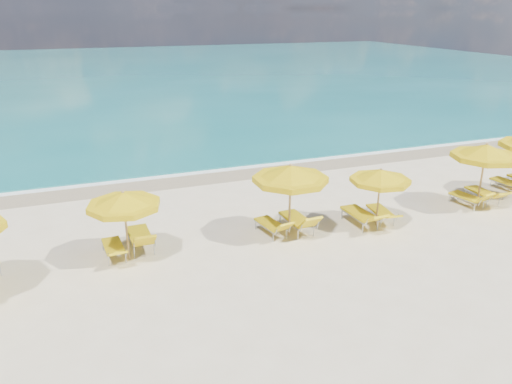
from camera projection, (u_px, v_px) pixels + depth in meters
name	position (u px, v px, depth m)	size (l,w,h in m)	color
ground_plane	(272.00, 242.00, 16.10)	(120.00, 120.00, 0.00)	beige
ocean	(116.00, 73.00, 58.25)	(120.00, 80.00, 0.30)	#126666
wet_sand_band	(210.00, 175.00, 22.60)	(120.00, 2.60, 0.01)	tan
foam_line	(206.00, 170.00, 23.30)	(120.00, 1.20, 0.03)	white
whitecap_near	(66.00, 138.00, 29.05)	(14.00, 0.36, 0.05)	white
whitecap_far	(251.00, 103.00, 39.82)	(18.00, 0.30, 0.05)	white
umbrella_3	(124.00, 201.00, 14.39)	(2.43, 2.43, 2.19)	tan
umbrella_4	(291.00, 175.00, 15.84)	(3.20, 3.20, 2.49)	tan
umbrella_5	(380.00, 177.00, 16.74)	(2.46, 2.46, 2.08)	tan
umbrella_6	(486.00, 152.00, 18.27)	(2.67, 2.67, 2.49)	tan
lounger_3_left	(114.00, 251.00, 15.05)	(0.66, 1.74, 0.65)	#A5A8AD
lounger_3_right	(141.00, 241.00, 15.60)	(0.72, 1.99, 0.93)	#A5A8AD
lounger_4_left	(271.00, 228.00, 16.58)	(0.84, 1.75, 0.78)	#A5A8AD
lounger_4_right	(297.00, 224.00, 16.82)	(0.76, 1.96, 0.93)	#A5A8AD
lounger_5_left	(360.00, 219.00, 17.26)	(0.73, 2.04, 0.84)	#A5A8AD
lounger_5_right	(381.00, 215.00, 17.64)	(0.79, 1.81, 0.63)	#A5A8AD
lounger_6_left	(467.00, 201.00, 18.96)	(0.83, 1.71, 0.81)	#A5A8AD
lounger_6_right	(483.00, 196.00, 19.34)	(0.72, 1.90, 0.79)	#A5A8AD
lounger_7_left	(508.00, 186.00, 20.58)	(0.80, 1.84, 0.66)	#A5A8AD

